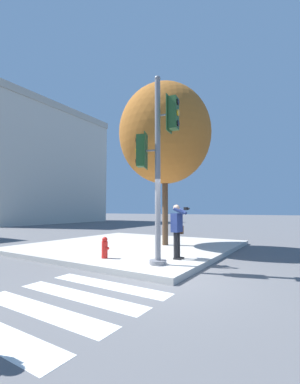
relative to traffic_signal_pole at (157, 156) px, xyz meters
name	(u,v)px	position (x,y,z in m)	size (l,w,h in m)	color
ground_plane	(164,278)	(-0.51, -0.48, -3.14)	(160.00, 160.00, 0.00)	#5B5B5E
sidewalk_corner	(132,246)	(2.99, 3.02, -3.06)	(8.00, 8.00, 0.17)	#BCB7AD
crosswalk_stripes	(16,319)	(-3.79, 0.27, -3.14)	(4.64, 3.03, 0.01)	silver
traffic_signal_pole	(157,156)	(0.00, 0.00, 0.00)	(0.61, 1.23, 5.31)	slate
person_photographer	(177,227)	(1.03, -0.10, -2.00)	(0.58, 0.54, 1.64)	black
street_tree	(165,134)	(3.54, 1.68, 1.80)	(3.96, 3.96, 6.96)	brown
fire_hydrant	(105,248)	(-0.06, 1.85, -2.65)	(0.18, 0.24, 0.65)	red
building_right	(35,168)	(14.15, 26.72, 4.01)	(15.49, 11.14, 14.28)	beige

